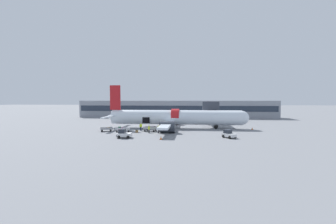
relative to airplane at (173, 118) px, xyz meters
name	(u,v)px	position (x,y,z in m)	size (l,w,h in m)	color
ground_plane	(162,132)	(-1.85, -6.43, -2.54)	(500.00, 500.00, 0.00)	slate
terminal_strip	(176,109)	(-1.85, 34.06, 0.72)	(75.24, 8.46, 6.50)	gray
jet_bridge_stub	(209,109)	(8.97, 6.36, 1.98)	(4.01, 11.24, 6.39)	#4C4C51
airplane	(173,118)	(0.00, 0.00, 0.00)	(34.61, 29.55, 10.39)	silver
baggage_tug_lead	(124,134)	(-7.73, -14.59, -1.86)	(2.64, 2.16, 1.58)	white
baggage_tug_mid	(229,134)	(11.02, -12.63, -1.93)	(2.56, 2.67, 1.44)	white
baggage_cart_loading	(151,129)	(-4.38, -5.94, -1.97)	(3.82, 2.15, 1.13)	#999BA0
baggage_cart_queued	(123,130)	(-10.05, -7.92, -2.01)	(3.81, 2.34, 1.13)	#B7BABF
baggage_cart_empty	(107,129)	(-13.94, -6.97, -2.10)	(3.49, 2.39, 0.87)	#999BA0
ground_crew_loader_a	(165,127)	(-1.53, -4.44, -1.69)	(0.40, 0.56, 1.61)	#2D2D33
ground_crew_loader_b	(141,127)	(-6.86, -4.95, -1.64)	(0.56, 0.53, 1.70)	#1E2338
ground_crew_driver	(149,129)	(-4.34, -8.47, -1.71)	(0.48, 0.53, 1.57)	#2D2D33
ground_crew_supervisor	(159,129)	(-2.35, -8.36, -1.62)	(0.61, 0.50, 1.75)	black
suitcase_on_tarmac_upright	(137,131)	(-6.99, -8.11, -2.28)	(0.53, 0.18, 0.61)	olive
safety_cone_nose	(252,128)	(18.15, -0.72, -2.27)	(0.46, 0.46, 0.58)	black
safety_cone_engine_left	(161,138)	(-0.86, -15.63, -2.25)	(0.54, 0.54, 0.61)	black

